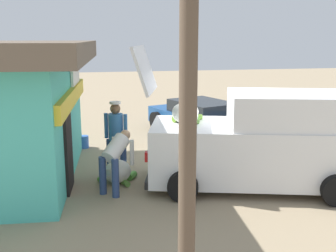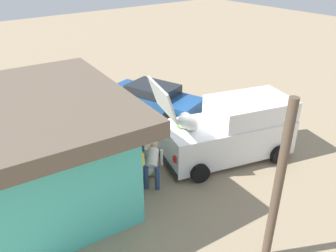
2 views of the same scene
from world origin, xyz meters
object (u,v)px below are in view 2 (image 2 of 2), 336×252
at_px(vendor_standing, 137,141).
at_px(delivery_van, 231,130).
at_px(storefront_bar, 37,149).
at_px(customer_bending, 153,163).
at_px(paint_bucket, 82,138).
at_px(parked_sedan, 153,97).
at_px(unloaded_banana_pile, 144,168).

bearing_deg(vendor_standing, delivery_van, -113.44).
distance_m(storefront_bar, customer_bending, 3.30).
distance_m(vendor_standing, paint_bucket, 2.91).
bearing_deg(storefront_bar, delivery_van, -105.67).
height_order(storefront_bar, customer_bending, storefront_bar).
relative_size(parked_sedan, unloaded_banana_pile, 5.13).
bearing_deg(parked_sedan, unloaded_banana_pile, 141.47).
xyz_separation_m(storefront_bar, parked_sedan, (3.22, -6.16, -1.10)).
height_order(delivery_van, parked_sedan, delivery_van).
distance_m(vendor_standing, unloaded_banana_pile, 0.90).
bearing_deg(paint_bucket, storefront_bar, 136.26).
distance_m(parked_sedan, unloaded_banana_pile, 5.15).
bearing_deg(parked_sedan, delivery_van, 178.00).
bearing_deg(unloaded_banana_pile, vendor_standing, -1.75).
distance_m(delivery_van, unloaded_banana_pile, 3.25).
bearing_deg(storefront_bar, paint_bucket, -43.74).
relative_size(vendor_standing, paint_bucket, 4.89).
xyz_separation_m(delivery_van, parked_sedan, (4.90, -0.17, -0.47)).
bearing_deg(customer_bending, parked_sedan, -35.46).
relative_size(customer_bending, paint_bucket, 3.54).
height_order(storefront_bar, vendor_standing, storefront_bar).
bearing_deg(storefront_bar, vendor_standing, -97.13).
bearing_deg(storefront_bar, parked_sedan, -62.42).
height_order(parked_sedan, customer_bending, customer_bending).
height_order(delivery_van, paint_bucket, delivery_van).
xyz_separation_m(parked_sedan, vendor_standing, (-3.59, 3.19, 0.48)).
relative_size(customer_bending, unloaded_banana_pile, 1.37).
bearing_deg(delivery_van, storefront_bar, 74.33).
bearing_deg(unloaded_banana_pile, paint_bucket, 13.36).
bearing_deg(customer_bending, delivery_van, -94.69).
xyz_separation_m(vendor_standing, paint_bucket, (2.68, 0.75, -0.84)).
height_order(storefront_bar, delivery_van, storefront_bar).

